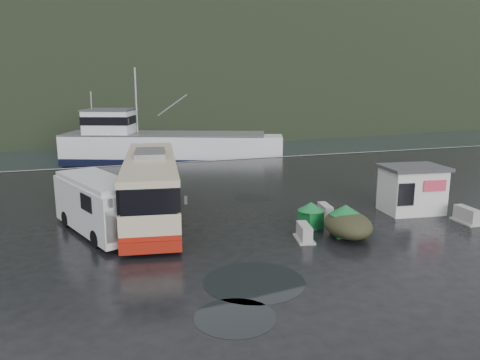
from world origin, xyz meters
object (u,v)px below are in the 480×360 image
object	(u,v)px
waste_bin_right	(310,228)
jersey_barrier_c	(466,222)
waste_bin_left	(344,235)
dome_tent	(347,237)
white_van	(101,233)
jersey_barrier_a	(304,240)
jersey_barrier_b	(325,217)
coach_bus	(152,217)
fishing_trawler	(165,150)
ticket_kiosk	(410,212)

from	to	relation	value
waste_bin_right	jersey_barrier_c	xyz separation A→B (m)	(8.25, -1.75, 0.00)
waste_bin_left	dome_tent	world-z (taller)	waste_bin_left
white_van	jersey_barrier_a	xyz separation A→B (m)	(9.03, -4.18, 0.00)
dome_tent	jersey_barrier_c	bearing A→B (deg)	0.26
white_van	waste_bin_left	bearing A→B (deg)	-40.43
waste_bin_left	jersey_barrier_b	xyz separation A→B (m)	(0.57, 2.99, 0.00)
coach_bus	dome_tent	distance (m)	10.55
jersey_barrier_b	white_van	bearing A→B (deg)	174.27
jersey_barrier_a	jersey_barrier_c	xyz separation A→B (m)	(9.37, -0.18, 0.00)
dome_tent	jersey_barrier_c	xyz separation A→B (m)	(7.19, 0.03, 0.00)
jersey_barrier_a	waste_bin_right	bearing A→B (deg)	54.51
fishing_trawler	jersey_barrier_c	bearing A→B (deg)	-49.82
waste_bin_left	jersey_barrier_b	size ratio (longest dim) A/B	1.04
jersey_barrier_b	jersey_barrier_c	bearing A→B (deg)	-25.64
waste_bin_left	jersey_barrier_a	xyz separation A→B (m)	(-2.16, -0.01, 0.00)
dome_tent	fishing_trawler	xyz separation A→B (m)	(-3.54, 31.24, 0.00)
waste_bin_left	dome_tent	xyz separation A→B (m)	(0.02, -0.23, 0.00)
jersey_barrier_b	fishing_trawler	size ratio (longest dim) A/B	0.06
dome_tent	jersey_barrier_b	world-z (taller)	dome_tent
dome_tent	ticket_kiosk	bearing A→B (deg)	25.11
jersey_barrier_a	ticket_kiosk	bearing A→B (deg)	17.32
jersey_barrier_b	fishing_trawler	distance (m)	28.32
waste_bin_right	jersey_barrier_c	world-z (taller)	waste_bin_right
jersey_barrier_a	jersey_barrier_c	bearing A→B (deg)	-1.12
waste_bin_left	jersey_barrier_c	xyz separation A→B (m)	(7.21, -0.20, 0.00)
waste_bin_left	waste_bin_right	xyz separation A→B (m)	(-1.04, 1.55, 0.00)
dome_tent	ticket_kiosk	world-z (taller)	ticket_kiosk
waste_bin_right	ticket_kiosk	world-z (taller)	ticket_kiosk
coach_bus	jersey_barrier_c	xyz separation A→B (m)	(15.60, -6.33, 0.00)
jersey_barrier_b	dome_tent	bearing A→B (deg)	-99.64
jersey_barrier_c	fishing_trawler	bearing A→B (deg)	108.97
jersey_barrier_a	jersey_barrier_c	world-z (taller)	jersey_barrier_c
jersey_barrier_b	jersey_barrier_c	size ratio (longest dim) A/B	0.90
waste_bin_left	fishing_trawler	xyz separation A→B (m)	(-3.52, 31.01, 0.00)
jersey_barrier_c	fishing_trawler	xyz separation A→B (m)	(-10.73, 31.21, 0.00)
coach_bus	waste_bin_left	size ratio (longest dim) A/B	8.20
waste_bin_left	ticket_kiosk	distance (m)	6.24
jersey_barrier_c	waste_bin_right	bearing A→B (deg)	168.03
waste_bin_right	dome_tent	xyz separation A→B (m)	(1.07, -1.78, 0.00)
fishing_trawler	jersey_barrier_b	bearing A→B (deg)	-60.49
coach_bus	dome_tent	size ratio (longest dim) A/B	4.09
white_van	jersey_barrier_c	bearing A→B (deg)	-33.34
dome_tent	fishing_trawler	bearing A→B (deg)	96.47
waste_bin_right	jersey_barrier_b	xyz separation A→B (m)	(1.61, 1.44, 0.00)
waste_bin_left	jersey_barrier_b	world-z (taller)	waste_bin_left
waste_bin_left	fishing_trawler	world-z (taller)	fishing_trawler
white_van	jersey_barrier_c	xyz separation A→B (m)	(18.40, -4.37, 0.00)
jersey_barrier_c	waste_bin_left	bearing A→B (deg)	178.44
white_van	ticket_kiosk	size ratio (longest dim) A/B	1.94
ticket_kiosk	jersey_barrier_a	xyz separation A→B (m)	(-7.90, -2.47, 0.00)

